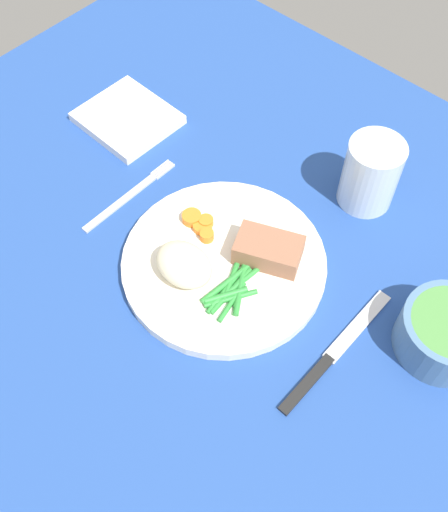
{
  "coord_description": "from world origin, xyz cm",
  "views": [
    {
      "loc": [
        24.59,
        -33.05,
        68.19
      ],
      "look_at": [
        -3.81,
        -1.85,
        4.6
      ],
      "focal_mm": 42.42,
      "sensor_mm": 36.0,
      "label": 1
    }
  ],
  "objects": [
    {
      "name": "dining_table",
      "position": [
        0.0,
        0.0,
        1.0
      ],
      "size": [
        120.0,
        90.0,
        2.0
      ],
      "color": "#234793",
      "rests_on": "ground"
    },
    {
      "name": "dinner_plate",
      "position": [
        -3.81,
        -1.85,
        2.8
      ],
      "size": [
        26.31,
        26.31,
        1.6
      ],
      "primitive_type": "cylinder",
      "color": "white",
      "rests_on": "dining_table"
    },
    {
      "name": "meat_portion",
      "position": [
        -0.26,
        2.3,
        5.22
      ],
      "size": [
        9.62,
        7.93,
        3.23
      ],
      "primitive_type": "cube",
      "rotation": [
        0.0,
        0.0,
        0.41
      ],
      "color": "#936047",
      "rests_on": "dinner_plate"
    },
    {
      "name": "mashed_potatoes",
      "position": [
        -6.17,
        -6.58,
        5.59
      ],
      "size": [
        7.78,
        5.88,
        3.99
      ],
      "primitive_type": "ellipsoid",
      "color": "beige",
      "rests_on": "dinner_plate"
    },
    {
      "name": "carrot_slices",
      "position": [
        -9.74,
        0.02,
        4.15
      ],
      "size": [
        5.73,
        3.55,
        1.27
      ],
      "color": "orange",
      "rests_on": "dinner_plate"
    },
    {
      "name": "green_beans",
      "position": [
        -0.07,
        -4.35,
        3.96
      ],
      "size": [
        5.47,
        10.12,
        0.84
      ],
      "color": "#2D8C38",
      "rests_on": "dinner_plate"
    },
    {
      "name": "fork",
      "position": [
        -21.57,
        -2.1,
        2.2
      ],
      "size": [
        1.44,
        16.6,
        0.4
      ],
      "rotation": [
        0.0,
        0.0,
        -0.05
      ],
      "color": "silver",
      "rests_on": "dining_table"
    },
    {
      "name": "knife",
      "position": [
        14.07,
        -2.13,
        2.2
      ],
      "size": [
        1.7,
        20.5,
        0.64
      ],
      "rotation": [
        0.0,
        0.0,
        -0.01
      ],
      "color": "black",
      "rests_on": "dining_table"
    },
    {
      "name": "water_glass",
      "position": [
        2.91,
        19.89,
        6.32
      ],
      "size": [
        7.59,
        7.59,
        10.13
      ],
      "color": "silver",
      "rests_on": "dining_table"
    },
    {
      "name": "salad_bowl",
      "position": [
        22.56,
        7.27,
        5.34
      ],
      "size": [
        11.04,
        11.04,
        5.92
      ],
      "color": "#4C7299",
      "rests_on": "dining_table"
    },
    {
      "name": "napkin",
      "position": [
        -32.65,
        7.87,
        2.73
      ],
      "size": [
        13.78,
        12.39,
        1.46
      ],
      "primitive_type": "cube",
      "rotation": [
        0.0,
        0.0,
        -0.02
      ],
      "color": "white",
      "rests_on": "dining_table"
    }
  ]
}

